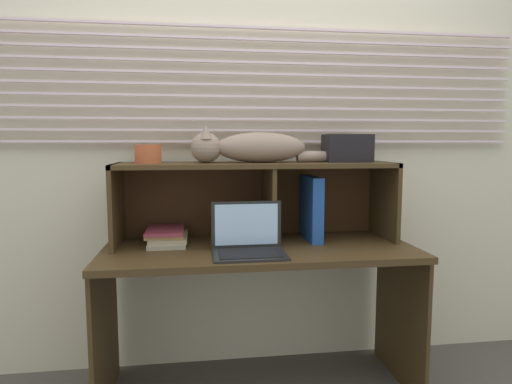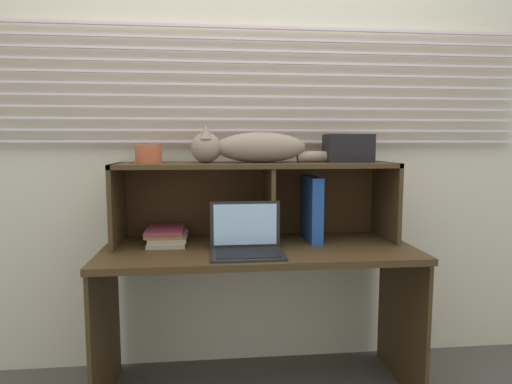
{
  "view_description": "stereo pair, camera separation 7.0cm",
  "coord_description": "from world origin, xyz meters",
  "views": [
    {
      "loc": [
        -0.29,
        -1.76,
        1.19
      ],
      "look_at": [
        0.0,
        0.33,
        0.95
      ],
      "focal_mm": 30.59,
      "sensor_mm": 36.0,
      "label": 1
    },
    {
      "loc": [
        -0.22,
        -1.77,
        1.19
      ],
      "look_at": [
        0.0,
        0.33,
        0.95
      ],
      "focal_mm": 30.59,
      "sensor_mm": 36.0,
      "label": 2
    }
  ],
  "objects": [
    {
      "name": "hutch_shelf_unit",
      "position": [
        0.01,
        0.36,
        0.99
      ],
      "size": [
        1.34,
        0.35,
        0.39
      ],
      "color": "#412E18",
      "rests_on": "desk"
    },
    {
      "name": "laptop",
      "position": [
        -0.07,
        0.09,
        0.76
      ],
      "size": [
        0.32,
        0.23,
        0.22
      ],
      "color": "black",
      "rests_on": "desk"
    },
    {
      "name": "desk",
      "position": [
        0.0,
        0.21,
        0.57
      ],
      "size": [
        1.44,
        0.6,
        0.71
      ],
      "color": "#412E18",
      "rests_on": "ground"
    },
    {
      "name": "binder_upright",
      "position": [
        0.28,
        0.33,
        0.87
      ],
      "size": [
        0.06,
        0.26,
        0.32
      ],
      "primitive_type": "cube",
      "color": "#1E499B",
      "rests_on": "desk"
    },
    {
      "name": "small_basket",
      "position": [
        -0.51,
        0.33,
        1.14
      ],
      "size": [
        0.12,
        0.12,
        0.09
      ],
      "primitive_type": "cylinder",
      "color": "#B45330",
      "rests_on": "hutch_shelf_unit"
    },
    {
      "name": "cat",
      "position": [
        -0.03,
        0.33,
        1.17
      ],
      "size": [
        0.77,
        0.16,
        0.18
      ],
      "color": "gray",
      "rests_on": "hutch_shelf_unit"
    },
    {
      "name": "storage_box",
      "position": [
        0.46,
        0.33,
        1.16
      ],
      "size": [
        0.23,
        0.14,
        0.14
      ],
      "primitive_type": "cube",
      "color": "black",
      "rests_on": "hutch_shelf_unit"
    },
    {
      "name": "book_stack",
      "position": [
        -0.43,
        0.32,
        0.75
      ],
      "size": [
        0.19,
        0.27,
        0.08
      ],
      "color": "gray",
      "rests_on": "desk"
    },
    {
      "name": "back_panel_with_blinds",
      "position": [
        0.0,
        0.55,
        1.25
      ],
      "size": [
        4.4,
        0.08,
        2.5
      ],
      "color": "beige",
      "rests_on": "ground"
    }
  ]
}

